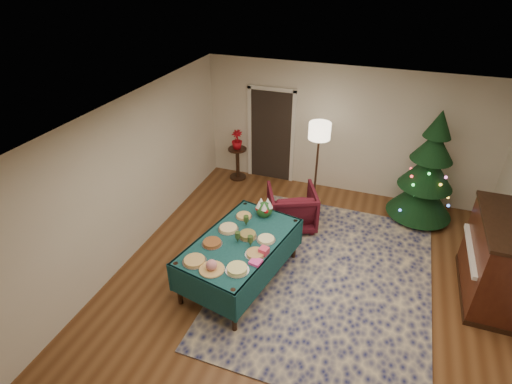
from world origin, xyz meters
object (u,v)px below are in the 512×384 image
(armchair, at_px, (292,206))
(piano, at_px, (495,260))
(christmas_tree, at_px, (427,173))
(gift_box, at_px, (264,251))
(floor_lamp, at_px, (319,136))
(side_table, at_px, (238,164))
(potted_plant, at_px, (237,144))
(buffet_table, at_px, (240,248))

(armchair, xyz_separation_m, piano, (3.28, -0.74, 0.22))
(christmas_tree, bearing_deg, piano, -61.96)
(gift_box, bearing_deg, floor_lamp, 86.94)
(christmas_tree, bearing_deg, side_table, 175.67)
(gift_box, relative_size, side_table, 0.17)
(gift_box, distance_m, floor_lamp, 2.95)
(floor_lamp, relative_size, christmas_tree, 0.79)
(gift_box, distance_m, christmas_tree, 3.73)
(potted_plant, distance_m, christmas_tree, 3.98)
(buffet_table, height_order, christmas_tree, christmas_tree)
(gift_box, relative_size, armchair, 0.14)
(buffet_table, bearing_deg, side_table, 112.65)
(gift_box, relative_size, piano, 0.08)
(armchair, distance_m, piano, 3.37)
(floor_lamp, distance_m, potted_plant, 2.04)
(side_table, bearing_deg, armchair, -40.23)
(armchair, bearing_deg, side_table, -64.56)
(gift_box, distance_m, potted_plant, 3.72)
(buffet_table, distance_m, christmas_tree, 3.89)
(gift_box, bearing_deg, potted_plant, 117.94)
(christmas_tree, bearing_deg, potted_plant, 175.67)
(gift_box, distance_m, armchair, 1.92)
(potted_plant, bearing_deg, piano, -23.47)
(armchair, bearing_deg, christmas_tree, -178.49)
(armchair, relative_size, piano, 0.56)
(potted_plant, bearing_deg, gift_box, -62.06)
(potted_plant, height_order, christmas_tree, christmas_tree)
(armchair, relative_size, christmas_tree, 0.40)
(gift_box, height_order, piano, piano)
(gift_box, xyz_separation_m, potted_plant, (-1.74, 3.29, 0.03))
(armchair, relative_size, potted_plant, 2.05)
(gift_box, height_order, side_table, gift_box)
(armchair, relative_size, floor_lamp, 0.50)
(buffet_table, bearing_deg, piano, 14.80)
(buffet_table, xyz_separation_m, gift_box, (0.44, -0.17, 0.21))
(side_table, relative_size, potted_plant, 1.73)
(side_table, bearing_deg, floor_lamp, -12.46)
(potted_plant, bearing_deg, side_table, 0.00)
(buffet_table, xyz_separation_m, floor_lamp, (0.60, 2.70, 0.87))
(armchair, bearing_deg, piano, 143.01)
(armchair, xyz_separation_m, potted_plant, (-1.67, 1.41, 0.43))
(gift_box, xyz_separation_m, christmas_tree, (2.22, 2.99, 0.17))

